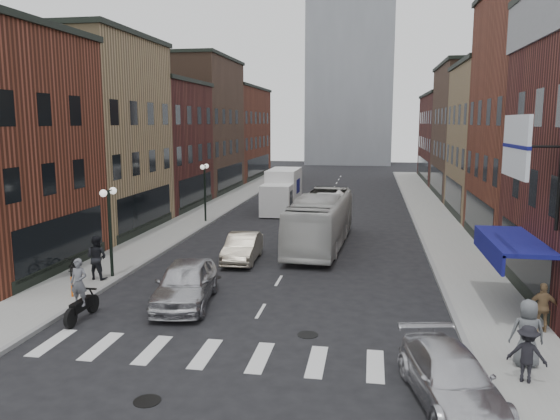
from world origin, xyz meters
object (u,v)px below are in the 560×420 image
at_px(billboard_sign, 519,149).
at_px(motorcycle_rider, 80,292).
at_px(ped_right_b, 543,307).
at_px(sedan_left_far, 243,248).
at_px(streetlamp_far, 205,182).
at_px(parked_bicycle, 73,265).
at_px(bike_rack, 76,285).
at_px(ped_right_c, 527,333).
at_px(transit_bus, 321,220).
at_px(streetlamp_near, 109,215).
at_px(sedan_left_near, 185,283).
at_px(curb_car, 451,378).
at_px(box_truck, 282,191).
at_px(ped_right_a, 527,354).
at_px(ped_left_solo, 97,257).

bearing_deg(billboard_sign, motorcycle_rider, -174.16).
bearing_deg(ped_right_b, sedan_left_far, -31.36).
distance_m(streetlamp_far, parked_bicycle, 14.32).
xyz_separation_m(bike_rack, ped_right_c, (15.99, -3.87, 0.56)).
relative_size(motorcycle_rider, ped_right_b, 1.37).
relative_size(motorcycle_rider, transit_bus, 0.21).
distance_m(streetlamp_near, sedan_left_near, 5.54).
relative_size(streetlamp_near, motorcycle_rider, 1.82).
distance_m(transit_bus, ped_right_b, 14.58).
bearing_deg(streetlamp_far, curb_car, -59.49).
relative_size(streetlamp_far, bike_rack, 5.14).
xyz_separation_m(box_truck, motorcycle_rider, (-3.13, -24.93, -0.55)).
bearing_deg(ped_right_b, ped_right_a, 70.97).
bearing_deg(bike_rack, ped_right_c, -13.61).
bearing_deg(ped_right_b, curb_car, 56.70).
xyz_separation_m(billboard_sign, sedan_left_far, (-10.98, 7.64, -5.44)).
distance_m(bike_rack, curb_car, 14.94).
xyz_separation_m(ped_left_solo, ped_right_c, (16.22, -6.05, -0.01)).
bearing_deg(billboard_sign, ped_right_b, -16.26).
bearing_deg(billboard_sign, bike_rack, 177.17).
bearing_deg(sedan_left_near, motorcycle_rider, -150.92).
height_order(streetlamp_far, curb_car, streetlamp_far).
relative_size(billboard_sign, transit_bus, 0.35).
xyz_separation_m(box_truck, ped_left_solo, (-4.87, -20.45, -0.49)).
xyz_separation_m(motorcycle_rider, sedan_left_near, (3.07, 2.30, -0.21)).
xyz_separation_m(motorcycle_rider, transit_bus, (7.29, 13.12, 0.44)).
height_order(streetlamp_far, sedan_left_far, streetlamp_far).
distance_m(billboard_sign, parked_bicycle, 19.02).
bearing_deg(ped_right_b, bike_rack, -1.52).
height_order(sedan_left_far, ped_right_b, ped_right_b).
bearing_deg(bike_rack, transit_bus, 50.86).
bearing_deg(sedan_left_far, parked_bicycle, -151.51).
height_order(sedan_left_near, curb_car, sedan_left_near).
distance_m(streetlamp_far, motorcycle_rider, 19.14).
height_order(curb_car, ped_left_solo, ped_left_solo).
distance_m(sedan_left_far, ped_left_solo, 7.18).
relative_size(streetlamp_far, sedan_left_far, 0.97).
relative_size(box_truck, ped_right_c, 3.89).
distance_m(motorcycle_rider, ped_right_c, 14.56).
distance_m(box_truck, parked_bicycle, 20.93).
distance_m(bike_rack, ped_right_b, 17.24).
relative_size(billboard_sign, box_truck, 0.49).
relative_size(sedan_left_near, parked_bicycle, 2.98).
xyz_separation_m(streetlamp_near, sedan_left_far, (5.01, 4.14, -2.22)).
xyz_separation_m(streetlamp_near, sedan_left_near, (4.38, -2.70, -2.06)).
height_order(sedan_left_near, ped_right_b, ped_right_b).
height_order(box_truck, ped_right_a, box_truck).
height_order(streetlamp_near, motorcycle_rider, streetlamp_near).
xyz_separation_m(parked_bicycle, ped_left_solo, (1.44, -0.52, 0.53)).
height_order(sedan_left_near, ped_right_a, same).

